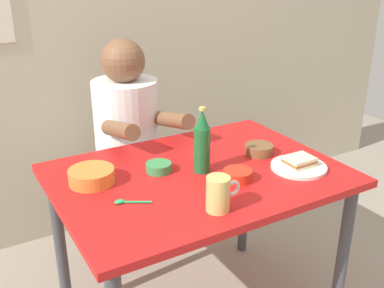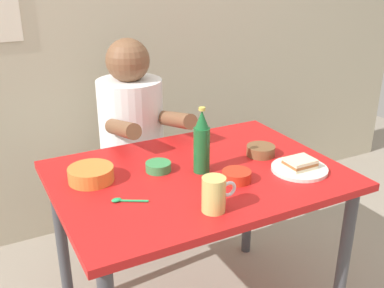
# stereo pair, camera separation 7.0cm
# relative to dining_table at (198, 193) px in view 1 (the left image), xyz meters

# --- Properties ---
(wall_back) EXTENTS (4.40, 0.09, 2.60)m
(wall_back) POSITION_rel_dining_table_xyz_m (-0.00, 1.05, 0.65)
(wall_back) COLOR #BCB299
(wall_back) RESTS_ON ground
(dining_table) EXTENTS (1.10, 0.80, 0.74)m
(dining_table) POSITION_rel_dining_table_xyz_m (0.00, 0.00, 0.00)
(dining_table) COLOR red
(dining_table) RESTS_ON ground
(stool) EXTENTS (0.34, 0.34, 0.45)m
(stool) POSITION_rel_dining_table_xyz_m (-0.04, 0.63, -0.30)
(stool) COLOR #4C4C51
(stool) RESTS_ON ground
(person_seated) EXTENTS (0.33, 0.56, 0.72)m
(person_seated) POSITION_rel_dining_table_xyz_m (-0.04, 0.62, 0.12)
(person_seated) COLOR white
(person_seated) RESTS_ON stool
(plate_orange) EXTENTS (0.22, 0.22, 0.01)m
(plate_orange) POSITION_rel_dining_table_xyz_m (0.36, -0.17, 0.10)
(plate_orange) COLOR silver
(plate_orange) RESTS_ON dining_table
(sandwich) EXTENTS (0.11, 0.09, 0.04)m
(sandwich) POSITION_rel_dining_table_xyz_m (0.36, -0.17, 0.13)
(sandwich) COLOR beige
(sandwich) RESTS_ON plate_orange
(beer_mug) EXTENTS (0.13, 0.08, 0.12)m
(beer_mug) POSITION_rel_dining_table_xyz_m (-0.09, -0.28, 0.15)
(beer_mug) COLOR #D1BC66
(beer_mug) RESTS_ON dining_table
(beer_bottle) EXTENTS (0.06, 0.06, 0.26)m
(beer_bottle) POSITION_rel_dining_table_xyz_m (0.02, -0.00, 0.21)
(beer_bottle) COLOR #19602D
(beer_bottle) RESTS_ON dining_table
(condiment_bowl_brown) EXTENTS (0.12, 0.12, 0.04)m
(condiment_bowl_brown) POSITION_rel_dining_table_xyz_m (0.31, 0.02, 0.12)
(condiment_bowl_brown) COLOR brown
(condiment_bowl_brown) RESTS_ON dining_table
(sauce_bowl_chili) EXTENTS (0.11, 0.11, 0.04)m
(sauce_bowl_chili) POSITION_rel_dining_table_xyz_m (0.09, -0.13, 0.12)
(sauce_bowl_chili) COLOR red
(sauce_bowl_chili) RESTS_ON dining_table
(dip_bowl_green) EXTENTS (0.10, 0.10, 0.03)m
(dip_bowl_green) POSITION_rel_dining_table_xyz_m (-0.13, 0.08, 0.11)
(dip_bowl_green) COLOR #388C4C
(dip_bowl_green) RESTS_ON dining_table
(soup_bowl_orange) EXTENTS (0.17, 0.17, 0.05)m
(soup_bowl_orange) POSITION_rel_dining_table_xyz_m (-0.39, 0.12, 0.12)
(soup_bowl_orange) COLOR orange
(soup_bowl_orange) RESTS_ON dining_table
(spoon) EXTENTS (0.12, 0.07, 0.01)m
(spoon) POSITION_rel_dining_table_xyz_m (-0.34, -0.09, 0.10)
(spoon) COLOR #26A559
(spoon) RESTS_ON dining_table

